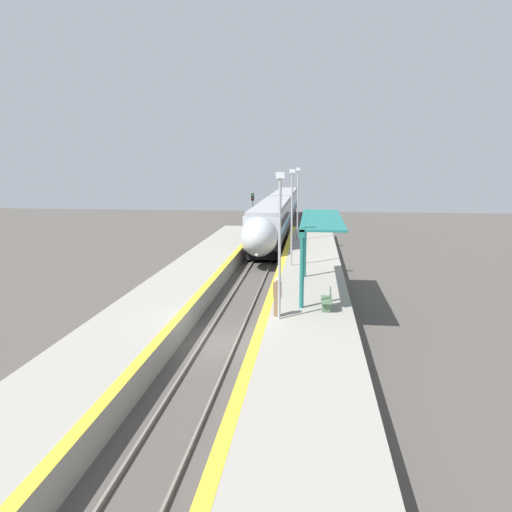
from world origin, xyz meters
TOP-DOWN VIEW (x-y plane):
  - ground_plane at (0.00, 0.00)m, footprint 120.00×120.00m
  - rail_left at (-0.72, 0.00)m, footprint 0.08×90.00m
  - rail_right at (0.72, 0.00)m, footprint 0.08×90.00m
  - train at (0.00, 35.12)m, footprint 2.82×43.57m
  - platform_right at (3.67, 0.00)m, footprint 4.09×64.00m
  - platform_left at (-3.56, 0.00)m, footprint 3.85×64.00m
  - platform_bench at (4.59, 2.00)m, footprint 0.44×1.47m
  - person_waiting at (2.38, 0.67)m, footprint 0.36×0.23m
  - railway_signal at (-2.09, 28.46)m, footprint 0.28×0.28m
  - lamppost_near at (2.49, 0.30)m, footprint 0.36×0.20m
  - lamppost_mid at (2.49, 11.63)m, footprint 0.36×0.20m
  - lamppost_far at (2.49, 22.95)m, footprint 0.36×0.20m
  - station_canopy at (3.96, 5.29)m, footprint 2.02×9.39m

SIDE VIEW (x-z plane):
  - ground_plane at x=0.00m, z-range 0.00..0.00m
  - rail_left at x=-0.72m, z-range 0.00..0.15m
  - rail_right at x=0.72m, z-range 0.00..0.15m
  - platform_right at x=3.67m, z-range 0.00..1.04m
  - platform_left at x=-3.56m, z-range 0.00..1.04m
  - platform_bench at x=4.59m, z-range 1.06..1.95m
  - person_waiting at x=2.38m, z-range 1.07..2.81m
  - train at x=0.00m, z-range 0.29..4.24m
  - railway_signal at x=-2.09m, z-range 0.50..5.19m
  - lamppost_near at x=2.49m, z-range 1.44..7.60m
  - lamppost_mid at x=2.49m, z-range 1.44..7.60m
  - lamppost_far at x=2.49m, z-range 1.44..7.60m
  - station_canopy at x=3.96m, z-range 2.66..6.47m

